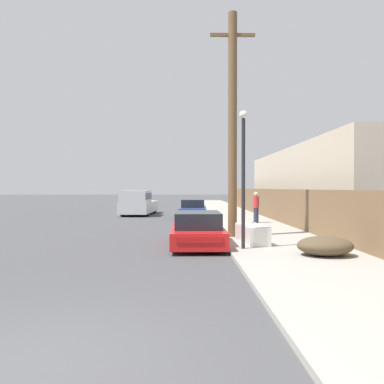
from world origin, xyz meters
TOP-DOWN VIEW (x-y plane):
  - ground_plane at (0.00, 0.00)m, footprint 220.00×220.00m
  - sidewalk_curb at (5.30, 23.50)m, footprint 4.20×63.00m
  - discarded_fridge at (4.18, 8.84)m, footprint 1.00×1.86m
  - parked_sports_car_red at (2.25, 9.15)m, footprint 1.82×4.64m
  - car_parked_mid at (2.33, 20.68)m, footprint 1.87×4.52m
  - pickup_truck at (-1.80, 24.22)m, footprint 2.47×6.00m
  - utility_pole at (3.71, 10.70)m, footprint 1.80×0.36m
  - street_lamp at (3.69, 7.72)m, footprint 0.26×0.26m
  - brush_pile at (5.86, 6.42)m, footprint 1.61×1.28m
  - wooden_fence at (7.25, 20.39)m, footprint 0.08×44.54m
  - building_right_house at (11.29, 20.32)m, footprint 6.00×20.75m
  - pedestrian at (5.78, 16.55)m, footprint 0.34×0.34m

SIDE VIEW (x-z plane):
  - ground_plane at x=0.00m, z-range 0.00..0.00m
  - sidewalk_curb at x=5.30m, z-range 0.00..0.12m
  - brush_pile at x=5.86m, z-range 0.12..0.68m
  - discarded_fridge at x=4.18m, z-range 0.11..0.79m
  - parked_sports_car_red at x=2.25m, z-range -0.06..1.17m
  - car_parked_mid at x=2.33m, z-range -0.04..1.27m
  - pickup_truck at x=-1.80m, z-range -0.01..1.87m
  - pedestrian at x=5.78m, z-range 0.15..1.88m
  - wooden_fence at x=7.25m, z-range 0.12..2.00m
  - building_right_house at x=11.29m, z-range 0.00..4.62m
  - street_lamp at x=3.69m, z-range 0.49..4.93m
  - utility_pole at x=3.71m, z-range 0.20..9.17m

